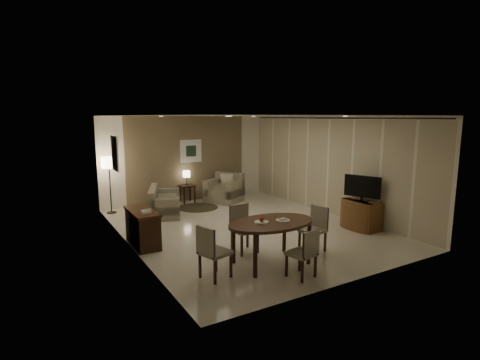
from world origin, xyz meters
TOP-DOWN VIEW (x-y plane):
  - room_shell at (0.00, 0.40)m, footprint 5.50×7.00m
  - taupe_accent at (0.00, 3.48)m, footprint 3.96×0.03m
  - curtain_wall at (2.68, 0.00)m, footprint 0.08×6.70m
  - curtain_rod at (2.68, 0.00)m, footprint 0.03×6.80m
  - art_back_frame at (0.10, 3.46)m, footprint 0.72×0.03m
  - art_back_canvas at (0.10, 3.44)m, footprint 0.34×0.01m
  - art_left_frame at (-2.72, 1.20)m, footprint 0.03×0.60m
  - art_left_canvas at (-2.71, 1.20)m, footprint 0.01×0.46m
  - downlight_nl at (-1.40, -1.80)m, footprint 0.10×0.10m
  - downlight_nr at (1.40, -1.80)m, footprint 0.10×0.10m
  - downlight_fl at (-1.40, 1.80)m, footprint 0.10×0.10m
  - downlight_fr at (1.40, 1.80)m, footprint 0.10×0.10m
  - console_desk at (-2.49, 0.00)m, footprint 0.48×1.20m
  - telephone at (-2.49, -0.30)m, footprint 0.20×0.14m
  - tv_cabinet at (2.40, -1.50)m, footprint 0.48×0.90m
  - flat_tv at (2.38, -1.50)m, footprint 0.36×0.85m
  - dining_table at (-0.74, -2.19)m, footprint 1.70×1.06m
  - chair_near at (-0.64, -2.93)m, footprint 0.48×0.48m
  - chair_far at (-0.85, -1.43)m, footprint 0.46×0.46m
  - chair_left at (-1.90, -2.23)m, footprint 0.55×0.55m
  - chair_right at (0.34, -2.09)m, footprint 0.51×0.51m
  - plate_a at (-0.92, -2.14)m, footprint 0.26×0.26m
  - plate_b at (-0.52, -2.24)m, footprint 0.26×0.26m
  - fruit_apple at (-0.92, -2.14)m, footprint 0.09×0.09m
  - napkin at (-0.52, -2.24)m, footprint 0.12×0.08m
  - round_rug at (-0.15, 2.43)m, footprint 1.20×1.20m
  - sofa at (-1.23, 2.21)m, footprint 1.78×1.32m
  - armchair at (0.89, 2.73)m, footprint 1.34×1.36m
  - side_table at (-0.15, 3.23)m, footprint 0.44×0.44m
  - table_lamp at (-0.15, 3.25)m, footprint 0.22×0.22m
  - floor_lamp at (-2.50, 3.10)m, footprint 0.40×0.40m

SIDE VIEW (x-z plane):
  - round_rug at x=-0.15m, z-range 0.00..0.01m
  - side_table at x=-0.15m, z-range 0.00..0.56m
  - tv_cabinet at x=2.40m, z-range 0.00..0.70m
  - console_desk at x=-2.49m, z-range 0.00..0.75m
  - sofa at x=-1.23m, z-range 0.00..0.75m
  - dining_table at x=-0.74m, z-range 0.00..0.79m
  - chair_near at x=-0.64m, z-range 0.00..0.85m
  - armchair at x=0.89m, z-range 0.00..0.89m
  - chair_right at x=0.34m, z-range 0.00..0.90m
  - chair_left at x=-1.90m, z-range 0.00..0.92m
  - chair_far at x=-0.85m, z-range 0.00..0.93m
  - floor_lamp at x=-2.50m, z-range 0.00..1.58m
  - telephone at x=-2.49m, z-range 0.76..0.85m
  - plate_a at x=-0.92m, z-range 0.79..0.81m
  - plate_b at x=-0.52m, z-range 0.79..0.81m
  - table_lamp at x=-0.15m, z-range 0.56..1.06m
  - napkin at x=-0.52m, z-range 0.81..0.84m
  - fruit_apple at x=-0.92m, z-range 0.81..0.90m
  - flat_tv at x=2.38m, z-range 0.72..1.32m
  - curtain_wall at x=2.68m, z-range 0.03..2.61m
  - taupe_accent at x=0.00m, z-range 0.00..2.70m
  - room_shell at x=0.00m, z-range 0.00..2.70m
  - art_back_frame at x=0.10m, z-range 1.24..1.96m
  - art_back_canvas at x=0.10m, z-range 1.43..1.77m
  - art_left_frame at x=-2.72m, z-range 1.45..2.25m
  - art_left_canvas at x=-2.71m, z-range 1.53..2.17m
  - curtain_rod at x=2.68m, z-range 2.62..2.66m
  - downlight_nl at x=-1.40m, z-range 2.68..2.69m
  - downlight_nr at x=1.40m, z-range 2.68..2.69m
  - downlight_fl at x=-1.40m, z-range 2.68..2.69m
  - downlight_fr at x=1.40m, z-range 2.68..2.69m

